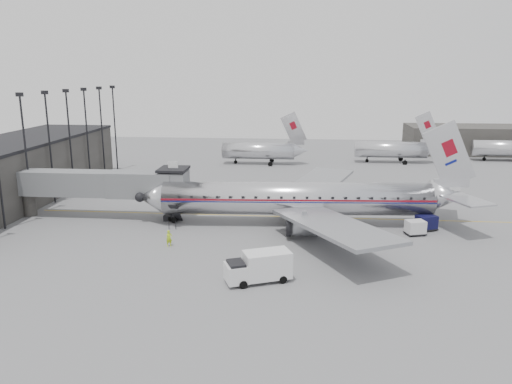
% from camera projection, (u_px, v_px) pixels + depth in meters
% --- Properties ---
extents(ground, '(160.00, 160.00, 0.00)m').
position_uv_depth(ground, '(244.00, 230.00, 57.04)').
color(ground, slate).
rests_on(ground, ground).
extents(terminal, '(12.00, 46.00, 8.00)m').
position_uv_depth(terminal, '(8.00, 173.00, 68.83)').
color(terminal, '#34322F').
rests_on(terminal, ground).
extents(hangar, '(30.00, 12.00, 6.00)m').
position_uv_depth(hangar, '(477.00, 140.00, 110.36)').
color(hangar, '#34322F').
rests_on(hangar, ground).
extents(apron_line, '(60.00, 0.15, 0.01)m').
position_uv_depth(apron_line, '(273.00, 216.00, 62.58)').
color(apron_line, gold).
rests_on(apron_line, ground).
extents(jet_bridge, '(21.00, 6.20, 7.10)m').
position_uv_depth(jet_bridge, '(112.00, 185.00, 61.10)').
color(jet_bridge, '#595C5E').
rests_on(jet_bridge, ground).
extents(floodlight_masts, '(0.90, 42.25, 15.25)m').
position_uv_depth(floodlight_masts, '(60.00, 140.00, 70.12)').
color(floodlight_masts, black).
rests_on(floodlight_masts, ground).
extents(distant_aircraft_near, '(16.39, 3.20, 10.26)m').
position_uv_depth(distant_aircraft_near, '(259.00, 150.00, 97.20)').
color(distant_aircraft_near, silver).
rests_on(distant_aircraft_near, ground).
extents(distant_aircraft_mid, '(16.39, 3.20, 10.26)m').
position_uv_depth(distant_aircraft_mid, '(392.00, 149.00, 98.74)').
color(distant_aircraft_mid, silver).
rests_on(distant_aircraft_mid, ground).
extents(distant_aircraft_far, '(16.39, 3.20, 10.26)m').
position_uv_depth(distant_aircraft_far, '(510.00, 148.00, 100.46)').
color(distant_aircraft_far, silver).
rests_on(distant_aircraft_far, ground).
extents(airliner, '(39.42, 36.45, 12.46)m').
position_uv_depth(airliner, '(304.00, 199.00, 58.65)').
color(airliner, silver).
rests_on(airliner, ground).
extents(service_van, '(6.01, 4.13, 2.64)m').
position_uv_depth(service_van, '(259.00, 266.00, 42.83)').
color(service_van, silver).
rests_on(service_van, ground).
extents(baggage_cart_navy, '(2.69, 2.40, 1.74)m').
position_uv_depth(baggage_cart_navy, '(426.00, 222.00, 56.90)').
color(baggage_cart_navy, black).
rests_on(baggage_cart_navy, ground).
extents(baggage_cart_white, '(2.44, 2.11, 1.63)m').
position_uv_depth(baggage_cart_white, '(415.00, 227.00, 55.27)').
color(baggage_cart_white, silver).
rests_on(baggage_cart_white, ground).
extents(ramp_worker, '(0.75, 0.68, 1.72)m').
position_uv_depth(ramp_worker, '(169.00, 238.00, 51.67)').
color(ramp_worker, '#ABD018').
rests_on(ramp_worker, ground).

